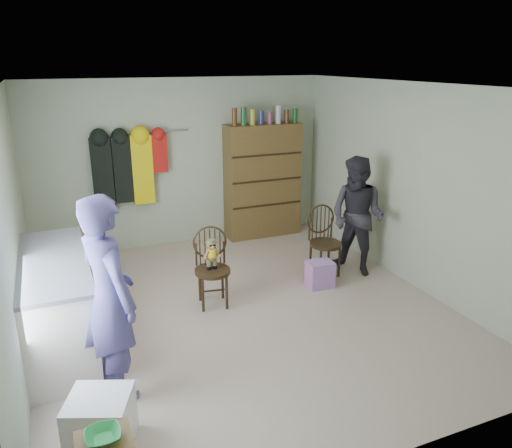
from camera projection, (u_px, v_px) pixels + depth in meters
name	position (u px, v px, depth m)	size (l,w,h in m)	color
ground_plane	(243.00, 310.00, 5.76)	(5.00, 5.00, 0.00)	beige
room_walls	(225.00, 166.00, 5.73)	(5.00, 5.00, 5.00)	#B7C1A2
counter	(58.00, 304.00, 4.89)	(0.64, 1.86, 0.94)	silver
bowl	(103.00, 436.00, 3.11)	(0.22, 0.22, 0.05)	green
plastic_tub	(101.00, 422.00, 3.68)	(0.45, 0.42, 0.42)	white
chair_front	(212.00, 261.00, 5.75)	(0.47, 0.47, 0.93)	#302110
chair_far	(324.00, 238.00, 6.59)	(0.43, 0.43, 0.93)	#302110
striped_bag	(320.00, 274.00, 6.30)	(0.32, 0.25, 0.34)	pink
person_left	(109.00, 298.00, 4.08)	(0.65, 0.43, 1.78)	#504A88
person_right	(357.00, 217.00, 6.53)	(0.77, 0.60, 1.58)	#2D2B33
dresser	(263.00, 180.00, 7.94)	(1.20, 0.39, 2.08)	brown
coat_rack	(128.00, 169.00, 7.14)	(1.42, 0.12, 1.09)	#99999E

